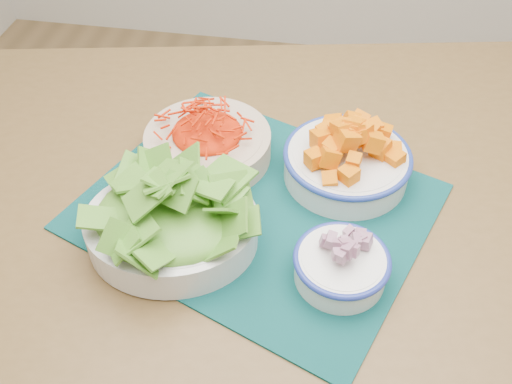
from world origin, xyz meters
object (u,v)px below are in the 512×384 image
at_px(table, 305,217).
at_px(carrot_bowl, 208,139).
at_px(onion_bowl, 342,262).
at_px(lettuce_bowl, 170,215).
at_px(squash_bowl, 348,154).
at_px(placemat, 256,206).

bearing_deg(table, carrot_bowl, 159.12).
bearing_deg(carrot_bowl, onion_bowl, -42.71).
distance_m(table, onion_bowl, 0.24).
bearing_deg(lettuce_bowl, table, 33.12).
xyz_separation_m(squash_bowl, lettuce_bowl, (-0.24, -0.18, 0.01)).
height_order(carrot_bowl, onion_bowl, carrot_bowl).
height_order(carrot_bowl, squash_bowl, squash_bowl).
relative_size(table, squash_bowl, 5.90).
bearing_deg(carrot_bowl, squash_bowl, -2.86).
bearing_deg(table, onion_bowl, -83.02).
distance_m(placemat, lettuce_bowl, 0.15).
distance_m(squash_bowl, onion_bowl, 0.21).
relative_size(table, carrot_bowl, 5.39).
bearing_deg(squash_bowl, placemat, -145.88).
distance_m(table, placemat, 0.14).
bearing_deg(placemat, squash_bowl, 55.67).
xyz_separation_m(table, carrot_bowl, (-0.18, 0.03, 0.13)).
xyz_separation_m(carrot_bowl, lettuce_bowl, (-0.01, -0.20, 0.02)).
height_order(squash_bowl, onion_bowl, squash_bowl).
bearing_deg(lettuce_bowl, onion_bowl, -14.72).
bearing_deg(table, placemat, -147.34).
bearing_deg(squash_bowl, onion_bowl, -88.75).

